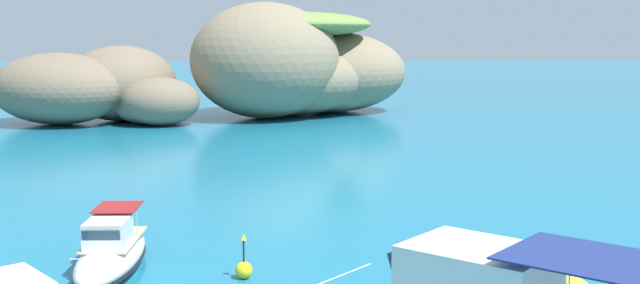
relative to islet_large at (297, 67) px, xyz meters
The scene contains 5 objects.
islet_large is the anchor object (origin of this frame).
islet_small 17.68m from the islet_large, 163.60° to the right, with size 19.80×17.05×6.69m.
motorboat_white 49.57m from the islet_large, 98.98° to the right, with size 2.11×6.32×1.97m.
dinghy_tender 51.62m from the islet_large, 82.70° to the right, with size 2.07×2.82×0.58m.
channel_buoy 50.07m from the islet_large, 93.80° to the right, with size 0.56×0.56×1.48m.
Camera 1 is at (-4.63, -14.52, 7.90)m, focal length 43.68 mm.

